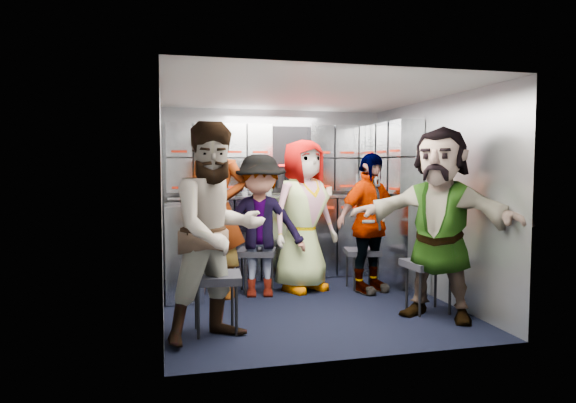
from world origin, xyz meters
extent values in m
plane|color=black|center=(0.00, 0.00, 0.00)|extent=(3.00, 3.00, 0.00)
cube|color=gray|center=(0.00, 1.50, 1.05)|extent=(2.80, 0.04, 2.10)
cube|color=gray|center=(-1.40, 0.00, 1.05)|extent=(0.04, 3.00, 2.10)
cube|color=gray|center=(1.40, 0.00, 1.05)|extent=(0.04, 3.00, 2.10)
cube|color=silver|center=(0.00, 0.00, 2.10)|extent=(2.80, 3.00, 0.02)
cube|color=#8D929B|center=(0.00, 1.29, 0.49)|extent=(2.68, 0.38, 0.99)
cube|color=#8D929B|center=(-1.19, 0.56, 0.49)|extent=(0.38, 0.76, 0.99)
cube|color=#B5B8BD|center=(0.00, 1.29, 1.01)|extent=(2.68, 0.42, 0.03)
cube|color=#8D929B|center=(0.00, 1.35, 1.49)|extent=(2.68, 0.28, 0.82)
cube|color=#8D929B|center=(1.25, 0.70, 1.49)|extent=(0.28, 1.00, 0.82)
cube|color=#8D929B|center=(1.25, 0.60, 0.50)|extent=(0.28, 1.20, 1.00)
cube|color=#9F1806|center=(0.00, 1.09, 0.88)|extent=(2.60, 0.02, 0.03)
cube|color=black|center=(-0.98, -0.67, 0.46)|extent=(0.45, 0.43, 0.07)
cylinder|color=black|center=(-1.13, -0.80, 0.22)|extent=(0.03, 0.03, 0.44)
cylinder|color=black|center=(-0.82, -0.80, 0.22)|extent=(0.03, 0.03, 0.44)
cylinder|color=black|center=(-1.13, -0.54, 0.22)|extent=(0.03, 0.03, 0.44)
cylinder|color=black|center=(-0.82, -0.54, 0.22)|extent=(0.03, 0.03, 0.44)
cube|color=black|center=(-0.40, 0.62, 0.44)|extent=(0.49, 0.48, 0.06)
cylinder|color=black|center=(-0.54, 0.49, 0.21)|extent=(0.03, 0.03, 0.42)
cylinder|color=black|center=(-0.25, 0.49, 0.21)|extent=(0.03, 0.03, 0.42)
cylinder|color=black|center=(-0.54, 0.75, 0.21)|extent=(0.03, 0.03, 0.42)
cylinder|color=black|center=(-0.25, 0.75, 0.21)|extent=(0.03, 0.03, 0.42)
cube|color=black|center=(0.13, 0.77, 0.43)|extent=(0.48, 0.47, 0.06)
cylinder|color=black|center=(-0.02, 0.65, 0.20)|extent=(0.02, 0.02, 0.41)
cylinder|color=black|center=(0.27, 0.65, 0.20)|extent=(0.02, 0.02, 0.41)
cylinder|color=black|center=(-0.02, 0.89, 0.20)|extent=(0.02, 0.02, 0.41)
cylinder|color=black|center=(0.27, 0.89, 0.20)|extent=(0.02, 0.02, 0.41)
cube|color=black|center=(0.80, 0.50, 0.42)|extent=(0.44, 0.43, 0.06)
cylinder|color=black|center=(0.66, 0.38, 0.20)|extent=(0.02, 0.02, 0.40)
cylinder|color=black|center=(0.94, 0.38, 0.20)|extent=(0.02, 0.02, 0.40)
cylinder|color=black|center=(0.66, 0.62, 0.20)|extent=(0.02, 0.02, 0.40)
cylinder|color=black|center=(0.94, 0.62, 0.20)|extent=(0.02, 0.02, 0.40)
cube|color=black|center=(1.05, -0.55, 0.46)|extent=(0.44, 0.42, 0.07)
cylinder|color=black|center=(0.90, -0.68, 0.22)|extent=(0.03, 0.03, 0.44)
cylinder|color=black|center=(1.20, -0.68, 0.22)|extent=(0.03, 0.03, 0.44)
cylinder|color=black|center=(0.90, -0.41, 0.22)|extent=(0.03, 0.03, 0.44)
cylinder|color=black|center=(1.20, -0.41, 0.22)|extent=(0.03, 0.03, 0.44)
imported|color=black|center=(-0.85, 0.51, 0.92)|extent=(0.79, 0.66, 1.84)
imported|color=black|center=(-0.98, -0.85, 0.87)|extent=(1.04, 0.94, 1.74)
imported|color=black|center=(-0.40, 0.44, 0.76)|extent=(1.06, 0.72, 1.52)
imported|color=black|center=(0.13, 0.59, 0.84)|extent=(0.96, 0.81, 1.68)
imported|color=black|center=(0.80, 0.32, 0.77)|extent=(0.97, 0.70, 1.54)
imported|color=black|center=(1.05, -0.73, 0.88)|extent=(1.51, 1.52, 1.75)
cylinder|color=white|center=(-0.13, 1.24, 1.15)|extent=(0.07, 0.07, 0.23)
cylinder|color=white|center=(-0.43, 1.24, 1.16)|extent=(0.07, 0.07, 0.25)
cylinder|color=white|center=(1.01, 1.24, 1.16)|extent=(0.07, 0.07, 0.26)
cylinder|color=tan|center=(-1.02, 1.23, 1.08)|extent=(0.08, 0.08, 0.10)
cylinder|color=tan|center=(0.63, 1.23, 1.08)|extent=(0.09, 0.09, 0.10)
camera|label=1|loc=(-1.39, -4.90, 1.40)|focal=32.00mm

